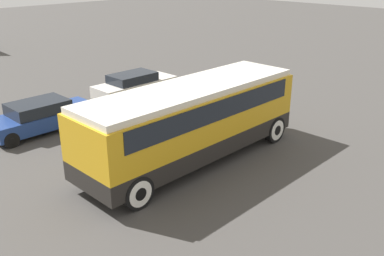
% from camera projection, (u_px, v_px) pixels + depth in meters
% --- Properties ---
extents(ground_plane, '(120.00, 120.00, 0.00)m').
position_uv_depth(ground_plane, '(192.00, 160.00, 16.11)').
color(ground_plane, '#423F3D').
extents(tour_bus, '(9.11, 2.65, 2.92)m').
position_uv_depth(tour_bus, '(194.00, 116.00, 15.53)').
color(tour_bus, black).
rests_on(tour_bus, ground_plane).
extents(parked_car_near, '(4.73, 1.78, 1.34)m').
position_uv_depth(parked_car_near, '(135.00, 85.00, 23.39)').
color(parked_car_near, silver).
rests_on(parked_car_near, ground_plane).
extents(parked_car_mid, '(4.63, 1.90, 1.37)m').
position_uv_depth(parked_car_mid, '(42.00, 116.00, 18.72)').
color(parked_car_mid, navy).
rests_on(parked_car_mid, ground_plane).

